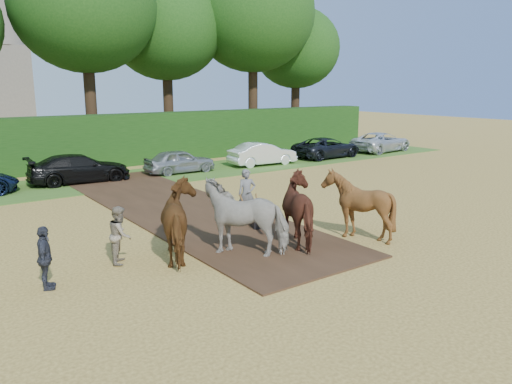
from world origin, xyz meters
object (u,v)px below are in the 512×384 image
Objects in this scene: plough_team at (275,212)px; parked_cars at (173,162)px; spectator_far at (45,258)px; spectator_near at (120,235)px.

parked_cars is (3.02, 12.74, -0.39)m from plough_team.
spectator_far is at bearing -127.61° from parked_cars.
plough_team is at bearing -103.34° from parked_cars.
spectator_near is 13.47m from parked_cars.
parked_cars is (9.31, 12.08, -0.10)m from spectator_far.
parked_cars is at bearing 76.66° from plough_team.
spectator_far is 6.33m from plough_team.
plough_team is (4.20, -1.37, 0.28)m from spectator_near.
spectator_far is 0.04× the size of parked_cars.
spectator_far reaches higher than parked_cars.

